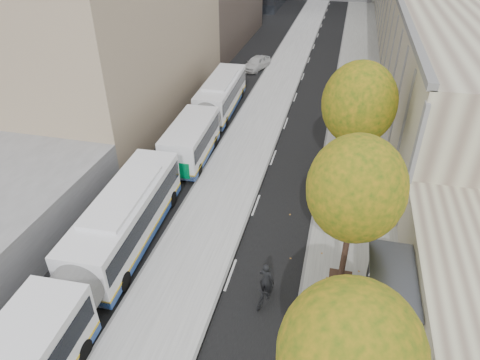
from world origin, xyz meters
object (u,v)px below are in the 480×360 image
(distant_car, at_px, (256,63))
(cyclist, at_px, (266,288))
(bus_near, at_px, (90,269))
(bus_shelter, at_px, (397,285))
(bus_far, at_px, (210,111))

(distant_car, bearing_deg, cyclist, -60.10)
(bus_near, distance_m, cyclist, 7.88)
(bus_shelter, bearing_deg, cyclist, -178.12)
(bus_far, bearing_deg, cyclist, -67.23)
(cyclist, relative_size, distant_car, 0.53)
(bus_shelter, bearing_deg, bus_near, -172.70)
(bus_shelter, xyz_separation_m, bus_near, (-13.06, -1.67, -0.59))
(bus_near, bearing_deg, bus_far, 87.69)
(cyclist, xyz_separation_m, distant_car, (-7.30, 32.38, -0.11))
(bus_shelter, height_order, bus_near, bus_near)
(bus_near, relative_size, distant_car, 4.12)
(bus_near, bearing_deg, cyclist, 8.55)
(bus_far, distance_m, distant_car, 15.73)
(bus_near, bearing_deg, distant_car, 86.86)
(bus_far, bearing_deg, bus_shelter, -53.68)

